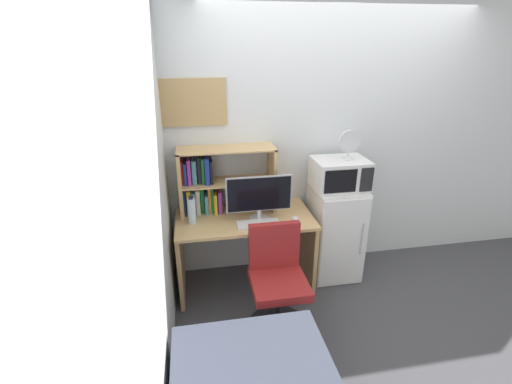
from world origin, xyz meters
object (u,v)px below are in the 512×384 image
object	(u,v)px
water_bottle	(192,211)
mini_fridge	(334,232)
keyboard	(259,224)
desk_chair	(277,286)
monitor	(259,196)
desk_fan	(349,143)
computer_mouse	(295,219)
hutch_bookshelf	(212,182)
wall_corkboard	(193,103)
microwave	(340,174)

from	to	relation	value
water_bottle	mini_fridge	bearing A→B (deg)	3.77
keyboard	desk_chair	size ratio (longest dim) A/B	0.42
monitor	desk_chair	distance (m)	0.77
desk_fan	desk_chair	size ratio (longest dim) A/B	0.31
keyboard	desk_fan	bearing A→B (deg)	14.71
computer_mouse	water_bottle	distance (m)	0.91
water_bottle	keyboard	bearing A→B (deg)	-14.03
hutch_bookshelf	mini_fridge	xyz separation A→B (m)	(1.17, -0.14, -0.55)
keyboard	desk_fan	xyz separation A→B (m)	(0.86, 0.23, 0.62)
wall_corkboard	water_bottle	bearing A→B (deg)	-102.21
desk_fan	wall_corkboard	world-z (taller)	wall_corkboard
keyboard	wall_corkboard	bearing A→B (deg)	134.74
computer_mouse	water_bottle	world-z (taller)	water_bottle
keyboard	desk_fan	distance (m)	1.08
hutch_bookshelf	keyboard	xyz separation A→B (m)	(0.37, -0.37, -0.28)
hutch_bookshelf	keyboard	size ratio (longest dim) A/B	2.35
computer_mouse	wall_corkboard	distance (m)	1.34
hutch_bookshelf	desk_fan	xyz separation A→B (m)	(1.23, -0.14, 0.34)
keyboard	microwave	world-z (taller)	microwave
keyboard	computer_mouse	size ratio (longest dim) A/B	4.37
wall_corkboard	microwave	bearing A→B (deg)	-11.23
hutch_bookshelf	desk_chair	world-z (taller)	hutch_bookshelf
hutch_bookshelf	computer_mouse	bearing A→B (deg)	-26.62
monitor	keyboard	xyz separation A→B (m)	(-0.02, -0.10, -0.22)
water_bottle	microwave	distance (m)	1.38
monitor	wall_corkboard	xyz separation A→B (m)	(-0.51, 0.39, 0.75)
keyboard	mini_fridge	world-z (taller)	mini_fridge
keyboard	hutch_bookshelf	bearing A→B (deg)	134.79
water_bottle	wall_corkboard	bearing A→B (deg)	77.79
mini_fridge	hutch_bookshelf	bearing A→B (deg)	173.20
keyboard	microwave	size ratio (longest dim) A/B	0.76
monitor	keyboard	world-z (taller)	monitor
monitor	desk_chair	bearing A→B (deg)	-83.82
monitor	desk_chair	size ratio (longest dim) A/B	0.66
hutch_bookshelf	monitor	distance (m)	0.48
hutch_bookshelf	monitor	xyz separation A→B (m)	(0.39, -0.27, -0.06)
monitor	desk_chair	xyz separation A→B (m)	(0.05, -0.51, -0.58)
desk_fan	wall_corkboard	bearing A→B (deg)	169.00
hutch_bookshelf	water_bottle	xyz separation A→B (m)	(-0.19, -0.23, -0.17)
mini_fridge	keyboard	bearing A→B (deg)	-164.06
hutch_bookshelf	water_bottle	bearing A→B (deg)	-130.07
water_bottle	desk_fan	xyz separation A→B (m)	(1.42, 0.09, 0.51)
mini_fridge	desk_fan	distance (m)	0.90
monitor	water_bottle	size ratio (longest dim) A/B	2.28
hutch_bookshelf	keyboard	bearing A→B (deg)	-45.21
desk_chair	wall_corkboard	size ratio (longest dim) A/B	1.54
water_bottle	wall_corkboard	xyz separation A→B (m)	(0.08, 0.35, 0.86)
microwave	desk_chair	distance (m)	1.19
monitor	water_bottle	bearing A→B (deg)	175.92
computer_mouse	desk_fan	xyz separation A→B (m)	(0.53, 0.21, 0.61)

